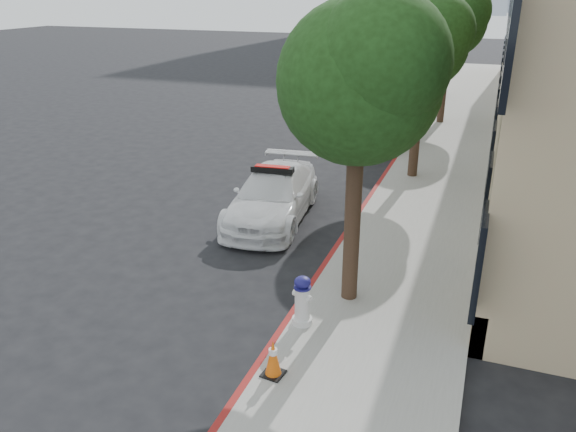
# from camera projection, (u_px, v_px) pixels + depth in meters

# --- Properties ---
(ground) EXTENTS (120.00, 120.00, 0.00)m
(ground) POSITION_uv_depth(u_px,v_px,m) (253.00, 241.00, 13.64)
(ground) COLOR black
(ground) RESTS_ON ground
(sidewalk) EXTENTS (3.20, 50.00, 0.15)m
(sidewalk) POSITION_uv_depth(u_px,v_px,m) (447.00, 148.00, 21.13)
(sidewalk) COLOR gray
(sidewalk) RESTS_ON ground
(curb_strip) EXTENTS (0.12, 50.00, 0.15)m
(curb_strip) POSITION_uv_depth(u_px,v_px,m) (406.00, 144.00, 21.62)
(curb_strip) COLOR maroon
(curb_strip) RESTS_ON ground
(tree_near) EXTENTS (2.92, 2.82, 5.62)m
(tree_near) POSITION_uv_depth(u_px,v_px,m) (361.00, 81.00, 9.32)
(tree_near) COLOR black
(tree_near) RESTS_ON sidewalk
(tree_mid) EXTENTS (2.77, 2.64, 5.43)m
(tree_mid) POSITION_uv_depth(u_px,v_px,m) (425.00, 44.00, 16.30)
(tree_mid) COLOR black
(tree_mid) RESTS_ON sidewalk
(tree_far) EXTENTS (3.10, 3.00, 5.81)m
(tree_far) POSITION_uv_depth(u_px,v_px,m) (451.00, 21.00, 23.15)
(tree_far) COLOR black
(tree_far) RESTS_ON sidewalk
(police_car) EXTENTS (2.32, 4.69, 1.46)m
(police_car) POSITION_uv_depth(u_px,v_px,m) (273.00, 195.00, 14.68)
(police_car) COLOR white
(police_car) RESTS_ON ground
(parked_car_mid) EXTENTS (1.75, 4.28, 1.46)m
(parked_car_mid) POSITION_uv_depth(u_px,v_px,m) (385.00, 125.00, 21.68)
(parked_car_mid) COLOR #21232A
(parked_car_mid) RESTS_ON ground
(parked_car_far) EXTENTS (1.90, 4.63, 1.49)m
(parked_car_far) POSITION_uv_depth(u_px,v_px,m) (408.00, 86.00, 30.06)
(parked_car_far) COLOR #162039
(parked_car_far) RESTS_ON ground
(fire_hydrant) EXTENTS (0.40, 0.36, 0.94)m
(fire_hydrant) POSITION_uv_depth(u_px,v_px,m) (302.00, 301.00, 9.87)
(fire_hydrant) COLOR silver
(fire_hydrant) RESTS_ON sidewalk
(traffic_cone) EXTENTS (0.37, 0.37, 0.62)m
(traffic_cone) POSITION_uv_depth(u_px,v_px,m) (273.00, 358.00, 8.61)
(traffic_cone) COLOR black
(traffic_cone) RESTS_ON sidewalk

